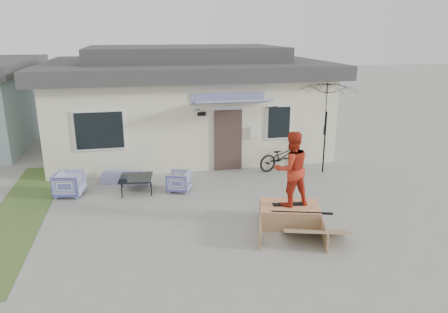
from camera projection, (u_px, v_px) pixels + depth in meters
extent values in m
plane|color=gray|center=(227.00, 229.00, 10.29)|extent=(90.00, 90.00, 0.00)
cube|color=#415D2A|center=(20.00, 213.00, 11.14)|extent=(1.40, 8.00, 0.01)
cube|color=beige|center=(186.00, 110.00, 17.36)|extent=(10.00, 7.00, 3.00)
cube|color=#363636|center=(185.00, 67.00, 16.85)|extent=(10.80, 7.80, 0.50)
cube|color=#363636|center=(185.00, 53.00, 16.69)|extent=(7.50, 4.50, 0.60)
cube|color=#44322C|center=(228.00, 140.00, 14.36)|extent=(0.95, 0.08, 2.10)
cube|color=white|center=(99.00, 130.00, 13.39)|extent=(1.60, 0.06, 1.30)
cube|color=white|center=(279.00, 122.00, 14.57)|extent=(0.90, 0.06, 1.20)
cube|color=#3C4199|center=(232.00, 102.00, 13.48)|extent=(2.50, 1.09, 0.29)
imported|color=#3C4199|center=(126.00, 173.00, 13.38)|extent=(1.60, 0.79, 0.60)
imported|color=#3C4199|center=(69.00, 183.00, 12.25)|extent=(0.85, 0.89, 0.79)
imported|color=#3C4199|center=(179.00, 180.00, 12.63)|extent=(0.79, 0.82, 0.67)
cube|color=black|center=(136.00, 184.00, 12.59)|extent=(1.05, 1.05, 0.47)
imported|color=black|center=(283.00, 153.00, 14.51)|extent=(1.94, 1.10, 1.17)
cylinder|color=black|center=(325.00, 143.00, 14.08)|extent=(0.05, 0.05, 2.10)
imported|color=black|center=(326.00, 122.00, 13.88)|extent=(2.26, 2.14, 0.90)
cube|color=black|center=(290.00, 204.00, 10.48)|extent=(0.88, 0.31, 0.05)
imported|color=#B42B18|center=(291.00, 167.00, 10.20)|extent=(0.99, 0.80, 1.86)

